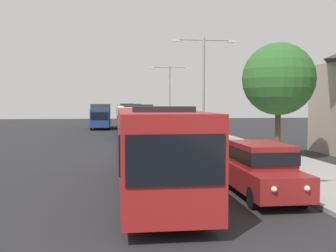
# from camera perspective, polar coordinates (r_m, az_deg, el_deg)

# --- Properties ---
(bus_lead) EXTENTS (2.58, 12.43, 3.21)m
(bus_lead) POSITION_cam_1_polar(r_m,az_deg,el_deg) (15.48, -2.24, -2.75)
(bus_lead) COLOR maroon
(bus_lead) RESTS_ON ground_plane
(bus_second_in_line) EXTENTS (2.58, 10.94, 3.21)m
(bus_second_in_line) POSITION_cam_1_polar(r_m,az_deg,el_deg) (28.18, -4.51, -0.04)
(bus_second_in_line) COLOR silver
(bus_second_in_line) RESTS_ON ground_plane
(bus_middle) EXTENTS (2.58, 12.20, 3.21)m
(bus_middle) POSITION_cam_1_polar(r_m,az_deg,el_deg) (40.09, -5.33, 0.94)
(bus_middle) COLOR #284C8C
(bus_middle) RESTS_ON ground_plane
(bus_fourth_in_line) EXTENTS (2.58, 10.82, 3.21)m
(bus_fourth_in_line) POSITION_cam_1_polar(r_m,az_deg,el_deg) (53.28, -5.81, 1.51)
(bus_fourth_in_line) COLOR #33724C
(bus_fourth_in_line) RESTS_ON ground_plane
(white_suv) EXTENTS (1.86, 4.85, 1.90)m
(white_suv) POSITION_cam_1_polar(r_m,az_deg,el_deg) (14.75, 12.89, -5.71)
(white_suv) COLOR maroon
(white_suv) RESTS_ON ground_plane
(box_truck_oncoming) EXTENTS (2.35, 7.03, 3.15)m
(box_truck_oncoming) POSITION_cam_1_polar(r_m,az_deg,el_deg) (52.37, -9.40, 1.46)
(box_truck_oncoming) COLOR navy
(box_truck_oncoming) RESTS_ON ground_plane
(streetlamp_mid) EXTENTS (4.97, 0.28, 8.19)m
(streetlamp_mid) POSITION_cam_1_polar(r_m,az_deg,el_deg) (31.87, 5.00, 6.48)
(streetlamp_mid) COLOR gray
(streetlamp_mid) RESTS_ON sidewalk
(streetlamp_far) EXTENTS (5.11, 0.28, 7.82)m
(streetlamp_far) POSITION_cam_1_polar(r_m,az_deg,el_deg) (51.72, 0.24, 5.05)
(streetlamp_far) COLOR gray
(streetlamp_far) RESTS_ON sidewalk
(roadside_tree) EXTENTS (4.16, 4.16, 6.61)m
(roadside_tree) POSITION_cam_1_polar(r_m,az_deg,el_deg) (24.37, 15.19, 6.33)
(roadside_tree) COLOR #4C3823
(roadside_tree) RESTS_ON sidewalk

